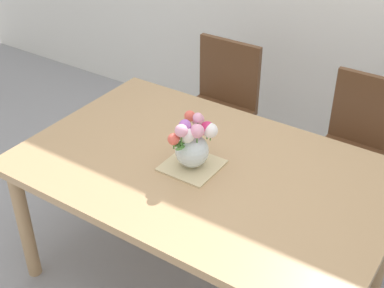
{
  "coord_description": "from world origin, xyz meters",
  "views": [
    {
      "loc": [
        1.04,
        -1.66,
        2.12
      ],
      "look_at": [
        -0.05,
        -0.03,
        0.85
      ],
      "focal_mm": 49.45,
      "sensor_mm": 36.0,
      "label": 1
    }
  ],
  "objects_px": {
    "flower_vase": "(193,143)",
    "dining_table": "(204,180)",
    "chair_left": "(219,102)",
    "chair_right": "(358,146)"
  },
  "relations": [
    {
      "from": "flower_vase",
      "to": "dining_table",
      "type": "bearing_deg",
      "value": 33.77
    },
    {
      "from": "dining_table",
      "to": "chair_left",
      "type": "relative_size",
      "value": 1.9
    },
    {
      "from": "dining_table",
      "to": "chair_right",
      "type": "relative_size",
      "value": 1.9
    },
    {
      "from": "chair_left",
      "to": "chair_right",
      "type": "distance_m",
      "value": 0.9
    },
    {
      "from": "dining_table",
      "to": "chair_left",
      "type": "distance_m",
      "value": 1.0
    },
    {
      "from": "chair_right",
      "to": "flower_vase",
      "type": "relative_size",
      "value": 3.41
    },
    {
      "from": "chair_left",
      "to": "chair_right",
      "type": "height_order",
      "value": "same"
    },
    {
      "from": "dining_table",
      "to": "chair_right",
      "type": "xyz_separation_m",
      "value": [
        0.45,
        0.89,
        -0.13
      ]
    },
    {
      "from": "dining_table",
      "to": "flower_vase",
      "type": "distance_m",
      "value": 0.21
    },
    {
      "from": "dining_table",
      "to": "flower_vase",
      "type": "xyz_separation_m",
      "value": [
        -0.04,
        -0.03,
        0.2
      ]
    }
  ]
}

